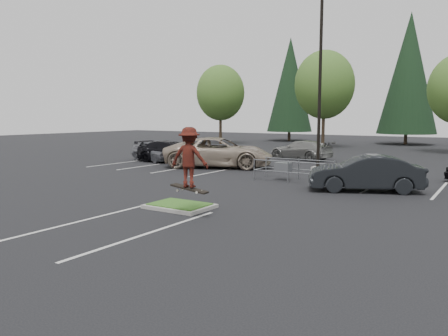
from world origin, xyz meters
The scene contains 15 objects.
ground centered at (0.00, 0.00, 0.00)m, with size 120.00×120.00×0.00m, color black.
grass_median centered at (0.00, 0.00, 0.08)m, with size 2.20×1.60×0.16m.
stall_lines centered at (-1.35, 6.02, 0.00)m, with size 22.62×17.60×0.01m.
light_pole centered at (0.50, 12.00, 4.56)m, with size 0.70×0.60×10.12m.
decid_a centered at (-18.01, 30.03, 5.58)m, with size 5.44×5.44×8.91m.
decid_b centered at (-6.01, 30.53, 6.04)m, with size 5.89×5.89×9.64m.
conif_a centered at (-14.00, 40.00, 7.10)m, with size 5.72×5.72×13.00m.
conif_b centered at (0.00, 40.50, 7.85)m, with size 6.38×6.38×14.50m.
cart_corral centered at (0.33, 8.00, 0.67)m, with size 3.77×1.36×1.07m.
skateboarder centered at (1.20, -1.00, 1.92)m, with size 1.34×0.95×2.05m.
car_l_tan centered at (-5.67, 10.82, 0.93)m, with size 3.10×6.73×1.87m, color gray.
car_l_black centered at (-10.00, 11.50, 0.74)m, with size 2.07×5.08×1.48m, color black.
car_l_grey centered at (-11.50, 11.50, 0.73)m, with size 1.72×4.28×1.46m, color #575960.
car_r_charc centered at (4.50, 7.00, 0.77)m, with size 1.63×4.69×1.54m, color black.
car_far_silver centered at (-3.18, 18.35, 0.70)m, with size 1.96×4.83×1.40m, color gray.
Camera 1 is at (9.44, -11.77, 3.22)m, focal length 35.00 mm.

